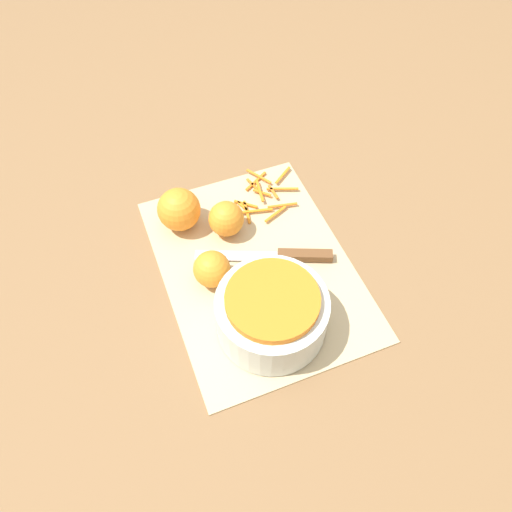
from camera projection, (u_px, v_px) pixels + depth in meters
ground_plane at (256, 267)px, 0.93m from camera, size 4.00×4.00×0.00m
cutting_board at (256, 266)px, 0.93m from camera, size 0.46×0.34×0.01m
bowl_speckled at (272, 312)px, 0.81m from camera, size 0.18×0.18×0.09m
knife at (288, 256)px, 0.93m from camera, size 0.12×0.25×0.02m
orange_left at (211, 268)px, 0.88m from camera, size 0.07×0.07×0.07m
orange_right at (226, 219)px, 0.95m from camera, size 0.07×0.07×0.07m
orange_back at (179, 209)px, 0.95m from camera, size 0.08×0.08×0.08m
peel_pile at (264, 195)px, 1.02m from camera, size 0.15×0.15×0.01m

